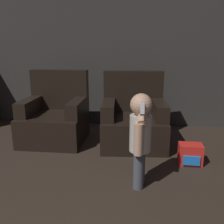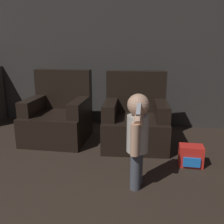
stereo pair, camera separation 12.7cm
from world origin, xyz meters
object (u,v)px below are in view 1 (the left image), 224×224
Objects in this scene: person_toddler at (140,133)px; toy_backpack at (190,154)px; armchair_left at (56,117)px; armchair_right at (133,120)px.

toy_backpack is (0.55, 0.52, -0.41)m from person_toddler.
person_toddler is at bearing -43.33° from armchair_left.
toy_backpack is (0.66, -0.55, -0.21)m from armchair_right.
armchair_right is 3.73× the size of toy_backpack.
armchair_left is 1.08m from armchair_right.
armchair_left is at bearing 174.99° from armchair_right.
armchair_left is 1.07× the size of person_toddler.
armchair_left reaches higher than toy_backpack.
person_toddler is at bearing -89.26° from armchair_right.
person_toddler is 3.47× the size of toy_backpack.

